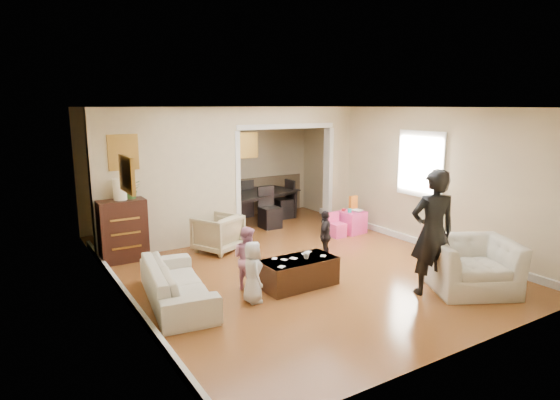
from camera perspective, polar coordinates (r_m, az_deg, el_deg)
floor at (r=8.10m, az=0.75°, el=-7.54°), size 7.00×7.00×0.00m
partition_left at (r=8.81m, az=-13.20°, el=2.43°), size 2.75×0.18×2.60m
partition_right at (r=10.65m, az=6.87°, el=4.16°), size 0.55×0.18×2.60m
partition_header at (r=9.77m, az=0.59°, el=10.22°), size 2.22×0.18×0.35m
window_pane at (r=9.20m, az=16.72°, el=4.19°), size 0.03×0.95×1.10m
framed_art_partition at (r=8.42m, az=-18.50°, el=5.51°), size 0.45×0.03×0.55m
framed_art_sofa_wall at (r=6.09m, az=-18.11°, el=3.00°), size 0.03×0.55×0.40m
framed_art_alcove at (r=11.23m, az=-3.91°, el=6.65°), size 0.45×0.03×0.55m
sofa at (r=6.59m, az=-12.40°, el=-9.81°), size 0.99×1.96×0.55m
armchair_back at (r=8.67m, az=-7.57°, el=-4.02°), size 0.97×0.98×0.68m
armchair_front at (r=7.35m, az=22.20°, el=-7.34°), size 1.49×1.43×0.75m
dresser at (r=8.47m, az=-18.55°, el=-3.52°), size 0.78×0.44×1.07m
table_lamp at (r=8.32m, az=-18.86°, el=1.24°), size 0.22×0.22×0.36m
potted_plant at (r=8.37m, az=-17.52°, el=1.22°), size 0.28×0.24×0.31m
coffee_table at (r=7.02m, az=2.28°, el=-8.77°), size 1.12×0.58×0.42m
coffee_cup at (r=6.95m, az=3.22°, el=-6.77°), size 0.10×0.10×0.09m
play_table at (r=9.96m, az=8.66°, el=-2.66°), size 0.53×0.53×0.46m
cereal_box at (r=10.03m, az=8.88°, el=-0.35°), size 0.21×0.09×0.30m
cyan_cup at (r=9.80m, az=8.45°, el=-1.27°), size 0.08×0.08×0.08m
toy_block at (r=9.92m, az=7.73°, el=-1.19°), size 0.10×0.09×0.05m
play_bowl at (r=9.85m, az=9.38°, el=-1.32°), size 0.24×0.24×0.05m
dining_table at (r=10.76m, az=-2.96°, el=-0.86°), size 2.16×1.51×0.69m
adult_person at (r=6.88m, az=18.03°, el=-3.78°), size 0.76×0.63×1.79m
child_kneel_a at (r=6.42m, az=-3.34°, el=-8.71°), size 0.33×0.45×0.85m
child_kneel_b at (r=6.84m, az=-4.03°, el=-7.04°), size 0.49×0.55×0.94m
child_toddler at (r=8.11m, az=5.51°, el=-4.31°), size 0.53×0.50×0.88m
craft_papers at (r=6.99m, az=1.96°, el=-7.03°), size 0.91×0.47×0.00m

